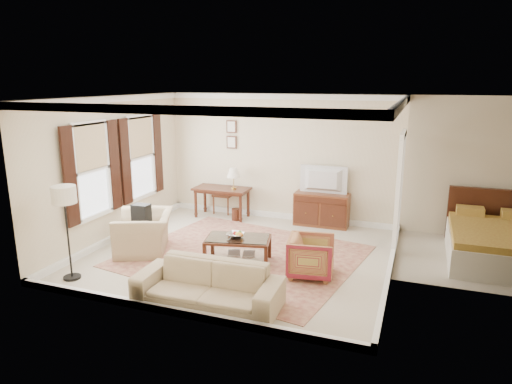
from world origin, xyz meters
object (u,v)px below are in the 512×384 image
Objects in this scene: sideboard at (322,209)px; club_armchair at (144,226)px; tv at (323,171)px; sofa at (208,278)px; coffee_table at (238,243)px; writing_desk at (222,192)px; striped_armchair at (311,255)px.

sideboard is 1.05× the size of club_armchair.
tv is 4.39m from sofa.
tv is 0.47× the size of sofa.
coffee_table is (-0.94, -2.65, -0.00)m from sideboard.
tv reaches higher than sideboard.
club_armchair is (-2.83, -2.73, 0.13)m from sideboard.
writing_desk is at bearing -176.02° from sideboard.
tv reaches higher than sofa.
sofa is at bearing 79.98° from tv.
writing_desk is 1.13× the size of club_armchair.
club_armchair is at bearing -136.01° from sideboard.
striped_armchair reaches higher than writing_desk.
striped_armchair is at bearing -4.46° from coffee_table.
club_armchair reaches higher than writing_desk.
club_armchair reaches higher than sideboard.
sofa is (0.19, -1.61, 0.05)m from coffee_table.
sideboard is 1.60× the size of striped_armchair.
tv reaches higher than coffee_table.
tv is at bearing 109.46° from club_armchair.
sideboard is 2.81m from coffee_table.
sideboard is 0.57× the size of sofa.
sideboard is 0.97× the size of coffee_table.
striped_armchair is 0.35× the size of sofa.
striped_armchair is 0.65× the size of club_armchair.
tv is (2.37, 0.14, 0.64)m from writing_desk.
writing_desk is 2.46m from tv.
coffee_table is 1.62m from sofa.
coffee_table is at bearing -109.50° from sideboard.
tv is (0.00, -0.02, 0.87)m from sideboard.
coffee_table is 0.59× the size of sofa.
striped_armchair is (0.42, -2.74, -0.87)m from tv.
writing_desk is 1.08× the size of sideboard.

